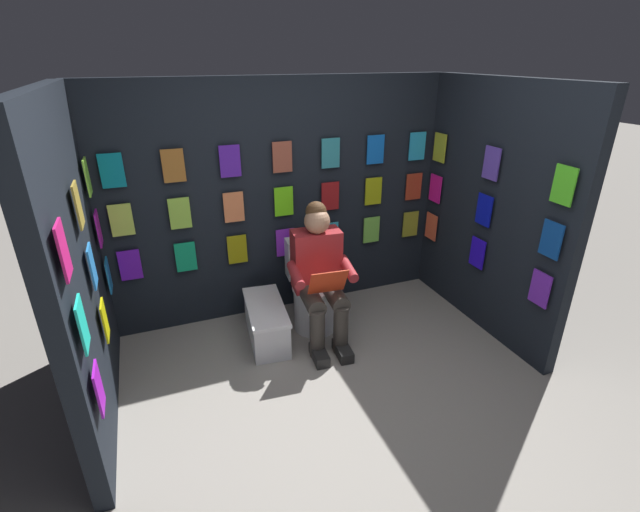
{
  "coord_description": "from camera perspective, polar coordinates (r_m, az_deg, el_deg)",
  "views": [
    {
      "loc": [
        1.09,
        1.96,
        2.27
      ],
      "look_at": [
        -0.05,
        -0.96,
        0.85
      ],
      "focal_mm": 25.22,
      "sensor_mm": 36.0,
      "label": 1
    }
  ],
  "objects": [
    {
      "name": "display_wall_left",
      "position": [
        4.07,
        20.97,
        5.38
      ],
      "size": [
        0.14,
        1.75,
        2.11
      ],
      "color": "black",
      "rests_on": "ground"
    },
    {
      "name": "toilet",
      "position": [
        4.02,
        -0.92,
        -4.48
      ],
      "size": [
        0.42,
        0.57,
        0.77
      ],
      "rotation": [
        0.0,
        0.0,
        -0.09
      ],
      "color": "white",
      "rests_on": "ground"
    },
    {
      "name": "comic_longbox_near",
      "position": [
        3.9,
        -6.83,
        -8.35
      ],
      "size": [
        0.38,
        0.74,
        0.34
      ],
      "rotation": [
        0.0,
        0.0,
        -0.1
      ],
      "color": "silver",
      "rests_on": "ground"
    },
    {
      "name": "ground_plane",
      "position": [
        3.19,
        5.84,
        -21.17
      ],
      "size": [
        30.0,
        30.0,
        0.0
      ],
      "primitive_type": "plane",
      "color": "gray"
    },
    {
      "name": "person_reading",
      "position": [
        3.7,
        0.02,
        -2.39
      ],
      "size": [
        0.55,
        0.71,
        1.19
      ],
      "rotation": [
        0.0,
        0.0,
        -0.09
      ],
      "color": "maroon",
      "rests_on": "ground"
    },
    {
      "name": "display_wall_back",
      "position": [
        4.09,
        -4.96,
        7.02
      ],
      "size": [
        3.15,
        0.14,
        2.11
      ],
      "color": "black",
      "rests_on": "ground"
    },
    {
      "name": "display_wall_right",
      "position": [
        3.12,
        -28.39,
        -1.67
      ],
      "size": [
        0.14,
        1.75,
        2.11
      ],
      "color": "black",
      "rests_on": "ground"
    }
  ]
}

